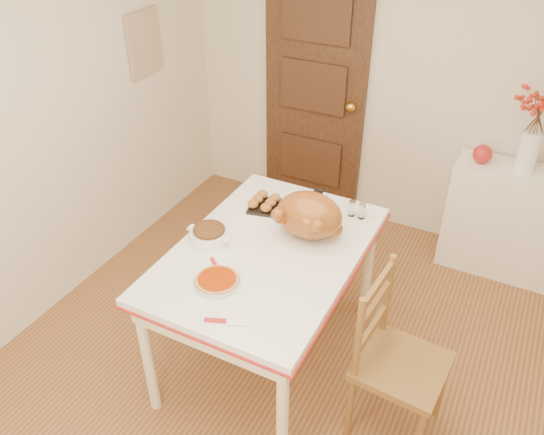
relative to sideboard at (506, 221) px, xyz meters
The scene contains 18 objects.
floor 2.05m from the sideboard, 117.46° to the right, with size 3.50×4.00×0.00m, color brown.
wall_back 1.27m from the sideboard, 166.62° to the left, with size 3.50×0.00×2.50m, color beige.
wall_left 3.32m from the sideboard, 146.36° to the right, with size 0.00×4.00×2.50m, color beige.
door_back 1.75m from the sideboard, behind, with size 0.85×0.06×2.06m, color black.
photo_board 2.93m from the sideboard, 167.68° to the right, with size 0.03×0.35×0.45m, color #C2B28B.
sideboard is the anchor object (origin of this frame).
kitchen_table 1.95m from the sideboard, 125.12° to the right, with size 0.97×1.41×0.85m, color white, non-canonical shape.
chair_oak 1.74m from the sideboard, 99.45° to the right, with size 0.43×0.43×0.98m, color brown, non-canonical shape.
berry_vase 0.72m from the sideboard, ahead, with size 0.31×0.31×0.60m, color white, non-canonical shape.
apple 0.55m from the sideboard, behind, with size 0.13×0.13×0.13m, color #A71F1A.
turkey_platter 1.79m from the sideboard, 124.77° to the right, with size 0.44×0.35×0.28m, color brown, non-canonical shape.
pumpkin_pie 2.35m from the sideboard, 121.74° to the right, with size 0.23×0.23×0.05m, color #8C2400.
stuffing_dish 2.26m from the sideboard, 130.78° to the right, with size 0.27×0.21×0.10m, color #532D15, non-canonical shape.
rolls_tray 1.84m from the sideboard, 136.62° to the right, with size 0.25×0.20×0.07m, color #9E692E, non-canonical shape.
pie_server 2.44m from the sideboard, 115.41° to the right, with size 0.22×0.06×0.01m, color silver, non-canonical shape.
carving_knife 2.30m from the sideboard, 123.94° to the right, with size 0.23×0.05×0.01m, color silver, non-canonical shape.
drinking_glass 1.58m from the sideboard, 134.16° to the right, with size 0.06×0.06×0.11m, color white.
shaker_pair 1.42m from the sideboard, 126.78° to the right, with size 0.10×0.04×0.10m, color white, non-canonical shape.
Camera 1 is at (0.91, -1.92, 2.66)m, focal length 36.15 mm.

